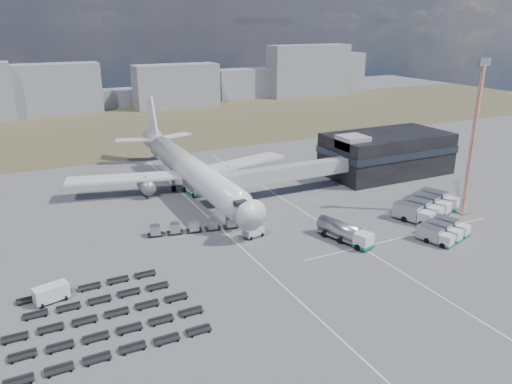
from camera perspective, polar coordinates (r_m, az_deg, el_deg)
name	(u,v)px	position (r m, az deg, el deg)	size (l,w,h in m)	color
ground	(254,247)	(83.79, -0.22, -6.31)	(420.00, 420.00, 0.00)	#565659
grass_strip	(117,128)	(184.64, -15.56, 7.09)	(420.00, 90.00, 0.01)	#444229
lane_markings	(295,230)	(90.47, 4.51, -4.39)	(47.12, 110.00, 0.01)	silver
terminal	(386,153)	(126.40, 14.63, 4.37)	(30.40, 16.40, 11.00)	black
jet_bridge	(279,174)	(105.81, 2.63, 2.06)	(30.30, 3.80, 7.05)	#939399
airliner	(189,168)	(110.11, -7.68, 2.72)	(51.59, 64.53, 17.62)	silver
skyline	(73,87)	(221.81, -20.19, 11.20)	(294.33, 25.57, 24.79)	gray
fuel_tanker	(345,232)	(86.49, 10.08, -4.54)	(5.39, 10.87, 3.41)	silver
pushback_tug	(253,232)	(87.41, -0.32, -4.63)	(3.58, 2.02, 1.58)	silver
utility_van	(51,294)	(73.46, -22.35, -10.69)	(4.43, 2.00, 2.35)	silver
catering_truck	(194,187)	(109.43, -7.15, 0.56)	(3.05, 6.60, 2.96)	silver
service_trucks_near	(443,231)	(92.51, 20.63, -4.17)	(9.59, 8.30, 2.47)	silver
service_trucks_far	(427,206)	(102.59, 18.93, -1.54)	(15.26, 11.60, 3.01)	silver
uld_row	(194,226)	(89.83, -7.12, -3.91)	(16.36, 4.65, 1.79)	black
baggage_dollies	(102,317)	(67.75, -17.23, -13.50)	(24.04, 18.50, 0.72)	black
floodlight_mast	(473,139)	(102.13, 23.56, 5.53)	(2.75, 2.28, 29.54)	#BD381E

